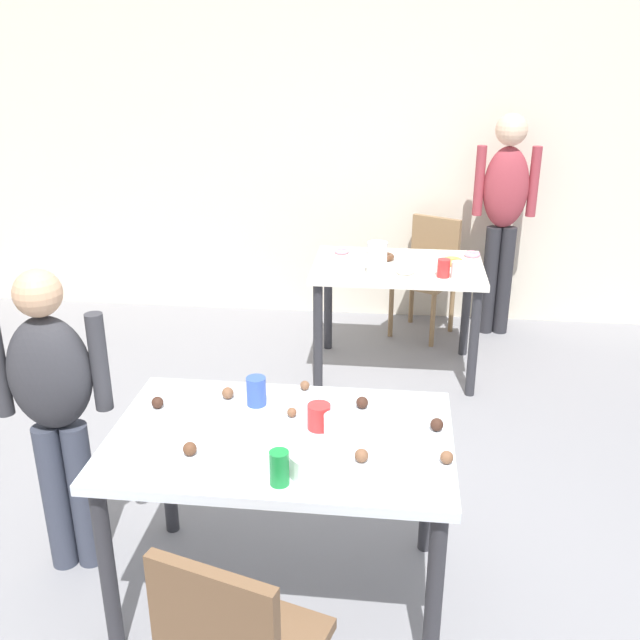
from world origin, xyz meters
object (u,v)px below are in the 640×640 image
person_girl_near (55,402)px  mixing_bowl (319,461)px  dining_table_near (281,456)px  chair_far_table (428,269)px  dining_table_far (397,281)px  soda_can (279,468)px  person_adult_far (504,205)px  pitcher_far (377,259)px

person_girl_near → mixing_bowl: (1.09, -0.31, 0.01)m
dining_table_near → chair_far_table: 2.95m
dining_table_far → chair_far_table: (0.23, 0.72, -0.14)m
soda_can → person_adult_far: bearing=71.2°
chair_far_table → person_girl_near: bearing=-119.1°
soda_can → pitcher_far: size_ratio=0.59×
person_girl_near → person_adult_far: bearing=53.9°
person_adult_far → soda_can: person_adult_far is taller
person_adult_far → person_girl_near: bearing=-126.1°
dining_table_near → mixing_bowl: size_ratio=6.11×
person_girl_near → person_adult_far: person_adult_far is taller
person_adult_far → soda_can: 3.41m
chair_far_table → soda_can: size_ratio=7.13×
person_girl_near → soda_can: (0.97, -0.39, 0.03)m
dining_table_far → mixing_bowl: size_ratio=5.21×
person_girl_near → soda_can: person_girl_near is taller
chair_far_table → pitcher_far: (-0.36, -0.95, 0.36)m
dining_table_far → pitcher_far: bearing=-119.8°
chair_far_table → mixing_bowl: (-0.46, -3.10, 0.29)m
chair_far_table → soda_can: bearing=-100.4°
mixing_bowl → soda_can: size_ratio=1.71×
dining_table_near → dining_table_far: same height
dining_table_far → chair_far_table: size_ratio=1.25×
dining_table_far → person_adult_far: person_adult_far is taller
person_girl_near → mixing_bowl: person_girl_near is taller
chair_far_table → mixing_bowl: size_ratio=4.17×
person_adult_far → chair_far_table: bearing=-175.7°
chair_far_table → person_adult_far: person_adult_far is taller
person_adult_far → pitcher_far: 1.32m
person_adult_far → dining_table_far: bearing=-134.3°
chair_far_table → person_girl_near: person_girl_near is taller
mixing_bowl → dining_table_far: bearing=84.3°
mixing_bowl → chair_far_table: bearing=81.5°
dining_table_far → soda_can: size_ratio=8.92×
person_girl_near → pitcher_far: bearing=57.1°
pitcher_far → soda_can: bearing=-95.8°
dining_table_far → mixing_bowl: mixing_bowl is taller
chair_far_table → person_girl_near: size_ratio=0.65×
dining_table_far → mixing_bowl: (-0.24, -2.38, 0.15)m
dining_table_near → dining_table_far: bearing=79.3°
person_girl_near → person_adult_far: size_ratio=0.82×
dining_table_near → person_girl_near: (-0.92, 0.09, 0.13)m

